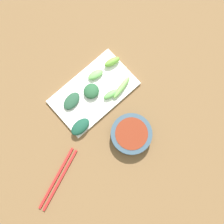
% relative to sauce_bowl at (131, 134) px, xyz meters
% --- Properties ---
extents(tabletop, '(2.10, 2.10, 0.02)m').
position_rel_sauce_bowl_xyz_m(tabletop, '(0.12, -0.02, -0.03)').
color(tabletop, brown).
rests_on(tabletop, ground).
extents(sauce_bowl, '(0.14, 0.14, 0.04)m').
position_rel_sauce_bowl_xyz_m(sauce_bowl, '(0.00, 0.00, 0.00)').
color(sauce_bowl, '#2F4658').
rests_on(sauce_bowl, tabletop).
extents(serving_plate, '(0.18, 0.30, 0.01)m').
position_rel_sauce_bowl_xyz_m(serving_plate, '(0.21, -0.00, -0.02)').
color(serving_plate, white).
rests_on(serving_plate, tabletop).
extents(broccoli_leafy_0, '(0.05, 0.08, 0.02)m').
position_rel_sauce_bowl_xyz_m(broccoli_leafy_0, '(0.14, 0.12, 0.00)').
color(broccoli_leafy_0, '#174534').
rests_on(broccoli_leafy_0, serving_plate).
extents(broccoli_stalk_1, '(0.04, 0.07, 0.02)m').
position_rel_sauce_bowl_xyz_m(broccoli_stalk_1, '(0.15, -0.04, -0.00)').
color(broccoli_stalk_1, '#65B355').
rests_on(broccoli_stalk_1, serving_plate).
extents(broccoli_stalk_2, '(0.04, 0.07, 0.03)m').
position_rel_sauce_bowl_xyz_m(broccoli_stalk_2, '(0.24, -0.13, 0.00)').
color(broccoli_stalk_2, '#6DAF3D').
rests_on(broccoli_stalk_2, serving_plate).
extents(broccoli_stalk_3, '(0.04, 0.10, 0.02)m').
position_rel_sauce_bowl_xyz_m(broccoli_stalk_3, '(0.15, -0.09, -0.00)').
color(broccoli_stalk_3, '#77B858').
rests_on(broccoli_stalk_3, serving_plate).
extents(broccoli_leafy_4, '(0.07, 0.07, 0.03)m').
position_rel_sauce_bowl_xyz_m(broccoli_leafy_4, '(0.21, 0.00, 0.00)').
color(broccoli_leafy_4, '#255432').
rests_on(broccoli_leafy_4, serving_plate).
extents(broccoli_leafy_5, '(0.06, 0.08, 0.02)m').
position_rel_sauce_bowl_xyz_m(broccoli_leafy_5, '(0.23, 0.08, -0.00)').
color(broccoli_leafy_5, '#224933').
rests_on(broccoli_leafy_5, serving_plate).
extents(broccoli_stalk_6, '(0.04, 0.07, 0.02)m').
position_rel_sauce_bowl_xyz_m(broccoli_stalk_6, '(0.25, -0.05, -0.00)').
color(broccoli_stalk_6, '#6CB05A').
rests_on(broccoli_stalk_6, serving_plate).
extents(chopsticks, '(0.10, 0.22, 0.01)m').
position_rel_sauce_bowl_xyz_m(chopsticks, '(0.06, 0.29, -0.02)').
color(chopsticks, '#B41F1D').
rests_on(chopsticks, tabletop).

